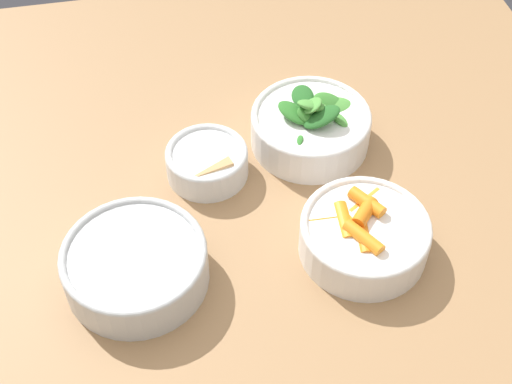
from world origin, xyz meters
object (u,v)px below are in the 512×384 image
object	(u,v)px
bowl_beans_hotdog	(136,266)
bowl_carrots	(363,234)
bowl_cookies	(207,161)
bowl_greens	(311,126)

from	to	relation	value
bowl_beans_hotdog	bowl_carrots	bearing A→B (deg)	178.12
bowl_beans_hotdog	bowl_cookies	world-z (taller)	bowl_beans_hotdog
bowl_beans_hotdog	bowl_cookies	distance (m)	0.19
bowl_greens	bowl_carrots	bearing A→B (deg)	94.59
bowl_carrots	bowl_beans_hotdog	size ratio (longest dim) A/B	0.92
bowl_beans_hotdog	bowl_cookies	bearing A→B (deg)	-124.89
bowl_carrots	bowl_cookies	bearing A→B (deg)	-44.65
bowl_carrots	bowl_beans_hotdog	distance (m)	0.28
bowl_carrots	bowl_cookies	size ratio (longest dim) A/B	1.43
bowl_carrots	bowl_beans_hotdog	bearing A→B (deg)	-1.88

